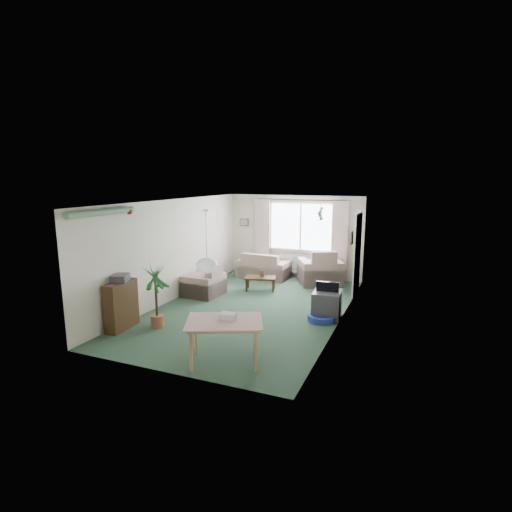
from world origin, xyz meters
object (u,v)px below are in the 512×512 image
at_px(tv_cube, 327,305).
at_px(pet_bed, 322,318).
at_px(coffee_table, 260,283).
at_px(dining_table, 225,342).
at_px(armchair_corner, 320,266).
at_px(sofa, 264,265).
at_px(houseplant, 156,296).
at_px(armchair_left, 204,280).
at_px(bookshelf, 121,305).

relative_size(tv_cube, pet_bed, 1.05).
distance_m(coffee_table, dining_table, 4.20).
bearing_deg(pet_bed, armchair_corner, 104.32).
height_order(sofa, dining_table, sofa).
height_order(houseplant, pet_bed, houseplant).
bearing_deg(armchair_left, armchair_corner, 135.59).
bearing_deg(houseplant, bookshelf, -149.46).
relative_size(sofa, coffee_table, 1.89).
bearing_deg(houseplant, armchair_corner, 63.86).
bearing_deg(sofa, armchair_corner, -178.83).
distance_m(bookshelf, houseplant, 0.68).
bearing_deg(sofa, pet_bed, 131.86).
bearing_deg(armchair_corner, bookshelf, 33.72).
xyz_separation_m(armchair_left, houseplant, (0.23, -2.24, 0.24)).
xyz_separation_m(coffee_table, dining_table, (1.02, -4.07, 0.16)).
distance_m(tv_cube, pet_bed, 0.32).
height_order(bookshelf, tv_cube, bookshelf).
bearing_deg(tv_cube, houseplant, -152.99).
relative_size(bookshelf, dining_table, 0.87).
bearing_deg(houseplant, dining_table, -24.29).
bearing_deg(pet_bed, houseplant, -151.52).
distance_m(armchair_corner, tv_cube, 2.77).
bearing_deg(pet_bed, bookshelf, -151.18).
bearing_deg(dining_table, tv_cube, 68.75).
xyz_separation_m(coffee_table, bookshelf, (-1.48, -3.54, 0.29)).
relative_size(armchair_corner, dining_table, 1.01).
xyz_separation_m(armchair_left, dining_table, (2.16, -3.11, -0.05)).
bearing_deg(coffee_table, armchair_left, -139.81).
bearing_deg(armchair_left, pet_bed, 81.32).
distance_m(coffee_table, bookshelf, 3.85).
bearing_deg(houseplant, tv_cube, 31.29).
relative_size(dining_table, tv_cube, 1.75).
distance_m(coffee_table, houseplant, 3.36).
bearing_deg(tv_cube, bookshelf, -153.11).
xyz_separation_m(sofa, pet_bed, (2.42, -2.90, -0.31)).
relative_size(sofa, tv_cube, 2.41).
xyz_separation_m(armchair_corner, armchair_left, (-2.42, -2.21, -0.09)).
height_order(sofa, tv_cube, sofa).
height_order(armchair_left, dining_table, armchair_left).
xyz_separation_m(armchair_corner, houseplant, (-2.19, -4.45, 0.14)).
bearing_deg(sofa, dining_table, 106.95).
bearing_deg(armchair_corner, armchair_left, 16.13).
distance_m(armchair_left, tv_cube, 3.23).
relative_size(armchair_left, tv_cube, 1.42).
distance_m(houseplant, tv_cube, 3.49).
bearing_deg(armchair_left, houseplant, 9.00).
distance_m(sofa, bookshelf, 4.94).
height_order(dining_table, tv_cube, dining_table).
bearing_deg(armchair_corner, coffee_table, 18.04).
bearing_deg(armchair_left, sofa, 164.97).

